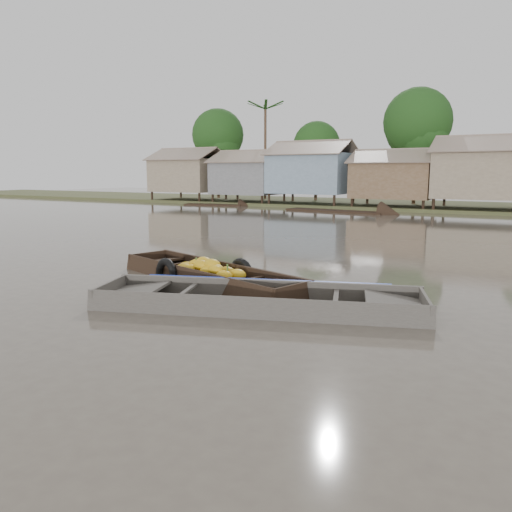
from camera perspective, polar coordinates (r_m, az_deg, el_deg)
The scene contains 4 objects.
ground at distance 10.98m, azimuth -2.49°, elevation -5.40°, with size 120.00×120.00×0.00m, color #4F463D.
riverbank at distance 40.98m, azimuth 25.79°, elevation 9.00°, with size 120.00×12.47×10.22m.
banana_boat at distance 13.12m, azimuth -5.70°, elevation -2.10°, with size 6.27×3.29×0.88m.
viewer_boat at distance 10.62m, azimuth 0.39°, elevation -5.64°, with size 7.12×3.89×0.56m.
Camera 1 is at (5.54, -9.04, 2.84)m, focal length 35.00 mm.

